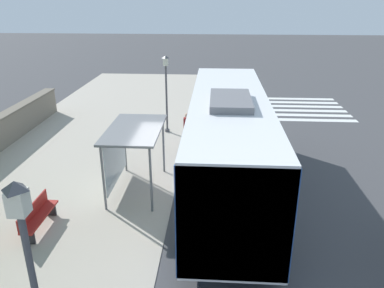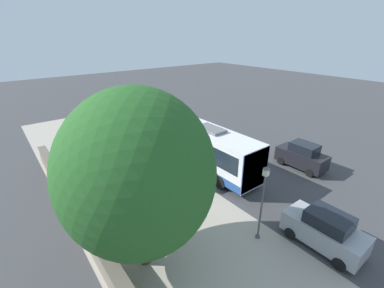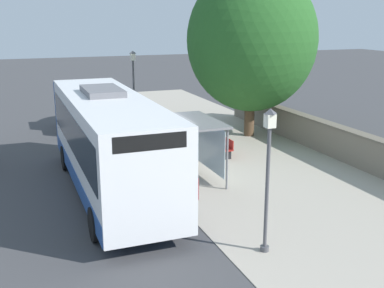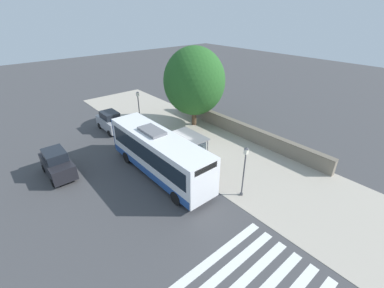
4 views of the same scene
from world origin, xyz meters
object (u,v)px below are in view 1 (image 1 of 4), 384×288
at_px(street_lamp_far, 166,88).
at_px(bus, 228,141).
at_px(pedestrian, 187,128).
at_px(bench, 38,215).
at_px(bus_shelter, 130,138).

bearing_deg(street_lamp_far, bus, -64.12).
height_order(pedestrian, street_lamp_far, street_lamp_far).
xyz_separation_m(bench, street_lamp_far, (2.80, 8.94, 1.87)).
bearing_deg(bus, bench, -153.32).
bearing_deg(bench, street_lamp_far, 72.64).
xyz_separation_m(pedestrian, bench, (-4.02, -6.67, -0.56)).
bearing_deg(pedestrian, bus_shelter, -113.10).
relative_size(pedestrian, street_lamp_far, 0.45).
height_order(bus, bus_shelter, bus).
bearing_deg(bus, bus_shelter, -177.05).
height_order(bus_shelter, bench, bus_shelter).
height_order(pedestrian, bench, pedestrian).
bearing_deg(pedestrian, bench, -121.08).
distance_m(bus_shelter, bench, 3.88).
bearing_deg(pedestrian, street_lamp_far, 118.39).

